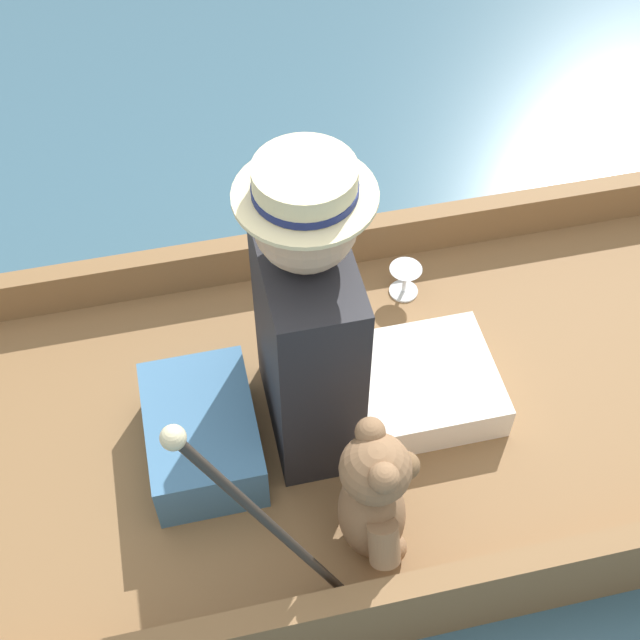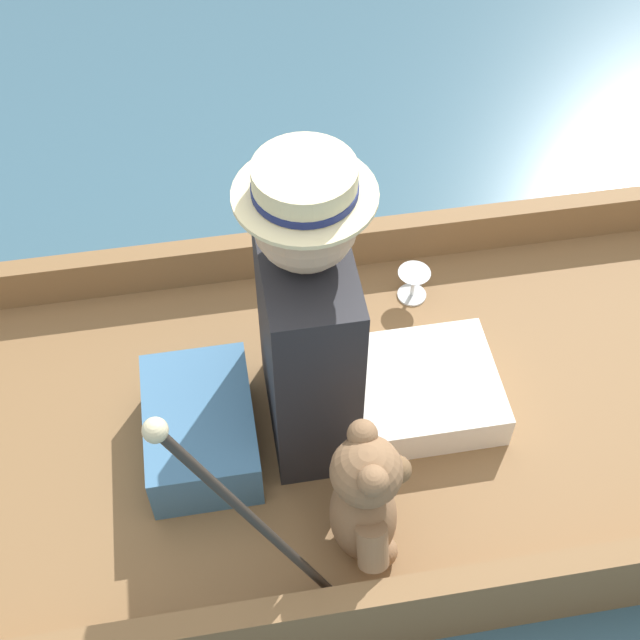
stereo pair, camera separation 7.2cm
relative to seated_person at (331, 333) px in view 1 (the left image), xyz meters
name	(u,v)px [view 1 (the left image)]	position (x,y,z in m)	size (l,w,h in m)	color
ground_plane	(313,447)	(0.01, -0.05, -0.50)	(16.00, 16.00, 0.00)	#385B70
punt_boat	(313,430)	(0.01, -0.05, -0.41)	(1.17, 3.24, 0.28)	brown
seat_cushion	(202,434)	(0.04, -0.34, -0.27)	(0.39, 0.27, 0.16)	teal
seated_person	(331,333)	(0.00, 0.00, 0.00)	(0.38, 0.65, 0.88)	white
teddy_bear	(374,499)	(0.37, 0.01, -0.15)	(0.31, 0.18, 0.44)	#846042
wine_glass	(405,276)	(-0.37, 0.31, -0.28)	(0.10, 0.10, 0.10)	silver
walking_cane	(258,514)	(0.49, -0.26, 0.13)	(0.04, 0.33, 0.82)	#2D2823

